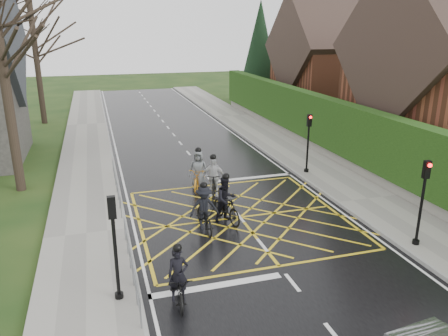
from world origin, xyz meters
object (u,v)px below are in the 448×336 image
cyclist_rear (179,283)px  cyclist_lead (199,174)px  cyclist_mid (204,212)px  cyclist_front (214,181)px  cyclist_back (226,203)px

cyclist_rear → cyclist_lead: (2.67, 8.75, 0.13)m
cyclist_mid → cyclist_front: cyclist_front is taller
cyclist_lead → cyclist_back: bearing=-64.2°
cyclist_back → cyclist_front: (0.24, 2.76, -0.02)m
cyclist_rear → cyclist_back: 5.54m
cyclist_rear → cyclist_front: 8.12m
cyclist_mid → cyclist_front: (1.25, 3.23, 0.04)m
cyclist_front → cyclist_lead: bearing=126.1°
cyclist_rear → cyclist_back: size_ratio=0.89×
cyclist_rear → cyclist_front: (3.07, 7.52, 0.16)m
cyclist_front → cyclist_back: bearing=-76.7°
cyclist_rear → cyclist_lead: cyclist_lead is taller
cyclist_mid → cyclist_front: size_ratio=0.96×
cyclist_back → cyclist_rear: bearing=-134.0°
cyclist_back → cyclist_mid: bearing=-168.1°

